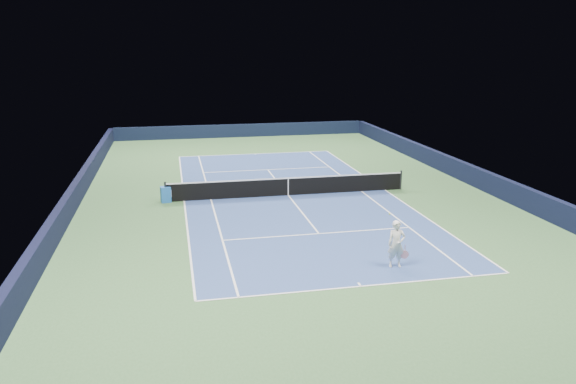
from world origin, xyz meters
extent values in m
plane|color=#365C32|center=(0.00, 0.00, 0.00)|extent=(40.00, 40.00, 0.00)
cube|color=black|center=(0.00, 19.82, 0.55)|extent=(22.00, 0.35, 1.10)
cube|color=black|center=(10.82, 0.00, 0.55)|extent=(0.35, 40.00, 1.10)
cube|color=black|center=(-10.82, 0.00, 0.55)|extent=(0.35, 40.00, 1.10)
cube|color=navy|center=(0.00, 0.00, 0.00)|extent=(10.97, 23.77, 0.01)
cube|color=white|center=(0.00, 11.88, 0.01)|extent=(10.97, 0.08, 0.00)
cube|color=white|center=(0.00, -11.88, 0.01)|extent=(10.97, 0.08, 0.00)
cube|color=white|center=(5.49, 0.00, 0.01)|extent=(0.08, 23.77, 0.00)
cube|color=white|center=(-5.49, 0.00, 0.01)|extent=(0.08, 23.77, 0.00)
cube|color=white|center=(4.12, 0.00, 0.01)|extent=(0.08, 23.77, 0.00)
cube|color=white|center=(-4.12, 0.00, 0.01)|extent=(0.08, 23.77, 0.00)
cube|color=white|center=(0.00, 6.40, 0.01)|extent=(8.23, 0.08, 0.00)
cube|color=white|center=(0.00, -6.40, 0.01)|extent=(8.23, 0.08, 0.00)
cube|color=white|center=(0.00, 0.00, 0.01)|extent=(0.08, 12.80, 0.00)
cube|color=white|center=(0.00, 11.73, 0.01)|extent=(0.08, 0.30, 0.00)
cube|color=white|center=(0.00, -11.73, 0.01)|extent=(0.08, 0.30, 0.00)
cylinder|color=black|center=(-6.40, 0.00, 0.54)|extent=(0.10, 0.10, 1.07)
cylinder|color=black|center=(6.40, 0.00, 0.54)|extent=(0.10, 0.10, 1.07)
cube|color=black|center=(0.00, 0.00, 0.46)|extent=(12.80, 0.03, 0.91)
cube|color=white|center=(0.00, 0.00, 0.94)|extent=(12.80, 0.04, 0.06)
cube|color=white|center=(0.00, 0.00, 0.46)|extent=(0.05, 0.04, 0.91)
cube|color=blue|center=(-6.40, 0.02, 0.40)|extent=(0.55, 0.52, 0.80)
cube|color=silver|center=(-6.11, 0.02, 0.45)|extent=(0.06, 0.36, 0.36)
imported|color=white|center=(1.78, -10.50, 0.88)|extent=(0.68, 0.50, 1.74)
cylinder|color=#CE859E|center=(2.10, -10.55, 0.70)|extent=(0.03, 0.03, 0.29)
cylinder|color=black|center=(2.10, -10.55, 0.46)|extent=(0.29, 0.02, 0.29)
cylinder|color=pink|center=(2.10, -10.55, 0.46)|extent=(0.31, 0.03, 0.31)
sphere|color=#AFC62A|center=(1.88, -9.50, 1.70)|extent=(0.07, 0.07, 0.07)
camera|label=1|loc=(-5.94, -28.33, 7.87)|focal=35.00mm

